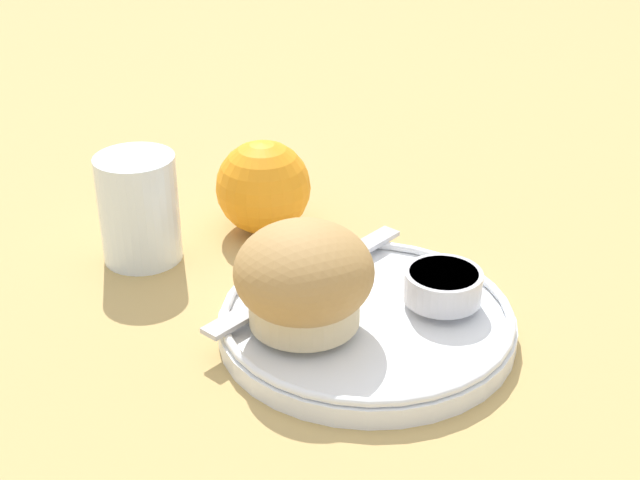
{
  "coord_description": "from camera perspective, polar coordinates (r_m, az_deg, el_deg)",
  "views": [
    {
      "loc": [
        -0.35,
        -0.34,
        0.34
      ],
      "look_at": [
        0.01,
        0.05,
        0.06
      ],
      "focal_mm": 50.0,
      "sensor_mm": 36.0,
      "label": 1
    }
  ],
  "objects": [
    {
      "name": "ground_plane",
      "position": [
        0.6,
        2.46,
        -6.84
      ],
      "size": [
        3.0,
        3.0,
        0.0
      ],
      "primitive_type": "plane",
      "color": "tan"
    },
    {
      "name": "plate",
      "position": [
        0.61,
        3.0,
        -5.21
      ],
      "size": [
        0.2,
        0.2,
        0.02
      ],
      "color": "white",
      "rests_on": "ground_plane"
    },
    {
      "name": "muffin",
      "position": [
        0.57,
        -1.03,
        -2.5
      ],
      "size": [
        0.09,
        0.09,
        0.07
      ],
      "color": "beige",
      "rests_on": "plate"
    },
    {
      "name": "cream_ramekin",
      "position": [
        0.61,
        7.88,
        -2.82
      ],
      "size": [
        0.05,
        0.05,
        0.02
      ],
      "color": "silver",
      "rests_on": "plate"
    },
    {
      "name": "berry_pair",
      "position": [
        0.63,
        -0.22,
        -2.12
      ],
      "size": [
        0.02,
        0.01,
        0.01
      ],
      "color": "maroon",
      "rests_on": "plate"
    },
    {
      "name": "butter_knife",
      "position": [
        0.63,
        -0.7,
        -2.42
      ],
      "size": [
        0.19,
        0.03,
        0.0
      ],
      "rotation": [
        0.0,
        0.0,
        0.1
      ],
      "color": "#B7B7BC",
      "rests_on": "plate"
    },
    {
      "name": "orange_fruit",
      "position": [
        0.73,
        -3.65,
        3.39
      ],
      "size": [
        0.08,
        0.08,
        0.08
      ],
      "color": "orange",
      "rests_on": "ground_plane"
    },
    {
      "name": "juice_glass",
      "position": [
        0.69,
        -11.51,
        1.99
      ],
      "size": [
        0.06,
        0.06,
        0.09
      ],
      "color": "silver",
      "rests_on": "ground_plane"
    }
  ]
}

